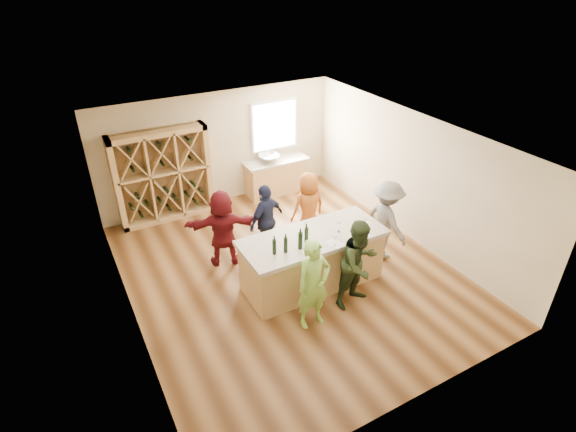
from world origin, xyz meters
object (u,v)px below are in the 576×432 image
wine_bottle_b (286,245)px  person_far_mid (266,220)px  sink (269,158)px  person_near_right (359,264)px  wine_bottle_e (306,235)px  person_near_left (313,284)px  tasting_counter_base (312,262)px  wine_rack (163,176)px  wine_bottle_a (274,247)px  person_server (386,220)px  wine_bottle_d (300,241)px  person_far_right (308,208)px  person_far_left (223,228)px

wine_bottle_b → person_far_mid: (0.40, 1.56, -0.43)m
sink → person_near_right: bearing=-96.9°
wine_bottle_e → person_near_left: (-0.35, -0.83, -0.39)m
tasting_counter_base → wine_rack: bearing=114.2°
wine_rack → sink: wine_rack is taller
wine_bottle_a → person_near_left: bearing=-67.4°
person_near_left → wine_bottle_b: bearing=99.3°
wine_rack → wine_bottle_e: bearing=-69.0°
wine_rack → tasting_counter_base: (1.72, -3.82, -0.60)m
wine_bottle_a → person_server: (2.67, 0.24, -0.37)m
person_server → sink: bearing=11.0°
person_near_left → person_near_right: size_ratio=0.98×
sink → person_far_mid: bearing=-118.0°
sink → person_near_right: 4.62m
wine_bottle_e → person_far_mid: bearing=93.1°
tasting_counter_base → person_near_left: size_ratio=1.57×
wine_bottle_a → person_near_left: 0.92m
wine_bottle_a → wine_bottle_d: (0.47, -0.07, 0.02)m
sink → person_far_mid: (-1.27, -2.39, -0.22)m
wine_bottle_d → person_near_right: 1.11m
person_far_mid → person_near_right: bearing=86.5°
person_far_right → person_far_mid: bearing=1.0°
sink → person_server: (0.81, -3.67, -0.16)m
wine_bottle_b → person_server: 2.52m
wine_rack → person_server: wine_rack is taller
sink → person_server: bearing=-77.6°
tasting_counter_base → person_far_left: size_ratio=1.60×
wine_rack → person_near_right: 5.14m
wine_rack → wine_bottle_b: bearing=-75.6°
wine_bottle_d → person_far_mid: bearing=85.5°
wine_bottle_d → person_server: (2.20, 0.31, -0.39)m
person_far_left → wine_bottle_d: bearing=134.2°
wine_bottle_b → person_server: person_server is taller
person_near_right → person_server: 1.64m
tasting_counter_base → wine_bottle_b: (-0.69, -0.20, 0.72)m
wine_bottle_e → sink: bearing=72.7°
wine_bottle_d → wine_bottle_a: bearing=170.9°
sink → wine_bottle_d: wine_bottle_d is taller
person_far_mid → wine_bottle_b: bearing=54.1°
person_far_right → wine_bottle_d: bearing=54.1°
person_far_right → person_far_left: person_far_left is taller
wine_bottle_e → person_server: size_ratio=0.17×
tasting_counter_base → sink: bearing=75.3°
tasting_counter_base → person_far_left: 1.91m
tasting_counter_base → person_far_left: person_far_left is taller
wine_bottle_e → wine_rack: bearing=111.0°
person_near_right → person_far_right: 2.24m
wine_rack → person_far_mid: bearing=-59.9°
wine_bottle_e → person_far_mid: size_ratio=0.18×
person_near_right → person_server: size_ratio=0.99×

